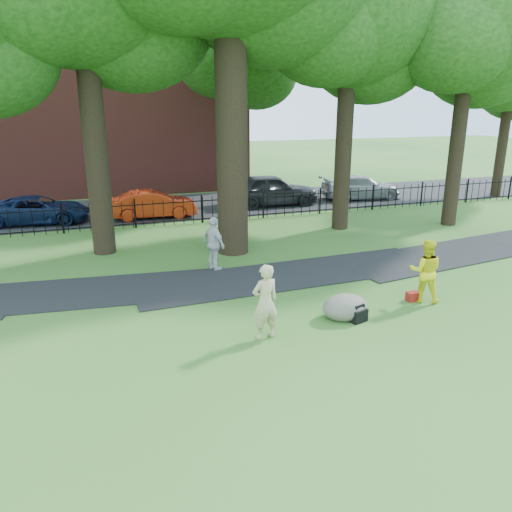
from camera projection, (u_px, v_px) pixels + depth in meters
name	position (u px, v px, depth m)	size (l,w,h in m)	color
ground	(315.00, 329.00, 12.18)	(120.00, 120.00, 0.00)	#295D20
footpath	(291.00, 275.00, 16.02)	(36.00, 2.60, 0.03)	black
street	(185.00, 206.00, 26.63)	(80.00, 7.00, 0.02)	black
iron_fence	(202.00, 210.00, 22.84)	(44.00, 0.04, 1.20)	black
brick_building	(91.00, 91.00, 30.83)	(18.00, 8.00, 12.00)	brown
tree_row	(233.00, 18.00, 17.53)	(26.82, 7.96, 12.42)	black
woman	(265.00, 302.00, 11.47)	(0.66, 0.43, 1.82)	tan
man	(425.00, 271.00, 13.66)	(0.86, 0.67, 1.77)	yellow
pedestrian	(214.00, 244.00, 16.23)	(1.05, 0.44, 1.79)	silver
boulder	(345.00, 305.00, 12.74)	(1.18, 0.89, 0.69)	#696758
backpack	(358.00, 316.00, 12.56)	(0.44, 0.27, 0.33)	black
red_bag	(413.00, 296.00, 13.91)	(0.37, 0.23, 0.25)	maroon
red_sedan	(153.00, 204.00, 23.78)	(1.41, 4.04, 1.33)	#B3290D
navy_van	(38.00, 210.00, 22.70)	(2.08, 4.52, 1.26)	#0B193A
grey_car	(271.00, 190.00, 26.63)	(2.01, 4.99, 1.70)	black
silver_car	(361.00, 187.00, 28.48)	(1.88, 4.64, 1.35)	#96989E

